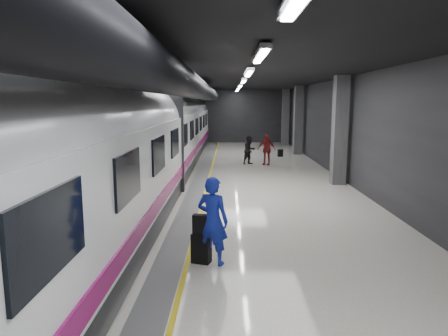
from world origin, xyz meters
TOP-DOWN VIEW (x-y plane):
  - ground at (0.00, 0.00)m, footprint 40.00×40.00m
  - platform_hall at (-0.29, 0.96)m, footprint 10.02×40.02m
  - train at (-3.25, -0.00)m, footprint 3.05×38.00m
  - traveler_main at (-0.40, -6.57)m, footprint 0.81×0.68m
  - suitcase_main at (-0.65, -6.52)m, footprint 0.45×0.36m
  - shoulder_bag at (-0.67, -6.51)m, footprint 0.33×0.21m
  - traveler_far_a at (1.10, 7.41)m, footprint 0.97×0.93m
  - traveler_far_b at (2.02, 7.23)m, footprint 1.08×0.73m
  - suitcase_far at (3.24, 10.67)m, footprint 0.36×0.28m

SIDE VIEW (x-z plane):
  - ground at x=0.00m, z-range 0.00..0.00m
  - suitcase_far at x=3.24m, z-range 0.00..0.46m
  - suitcase_main at x=-0.65m, z-range 0.00..0.64m
  - traveler_far_a at x=1.10m, z-range 0.00..1.58m
  - shoulder_bag at x=-0.67m, z-range 0.64..1.06m
  - traveler_far_b at x=2.02m, z-range 0.00..1.71m
  - traveler_main at x=-0.40m, z-range 0.00..1.89m
  - train at x=-3.25m, z-range 0.04..4.09m
  - platform_hall at x=-0.29m, z-range 1.28..5.79m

